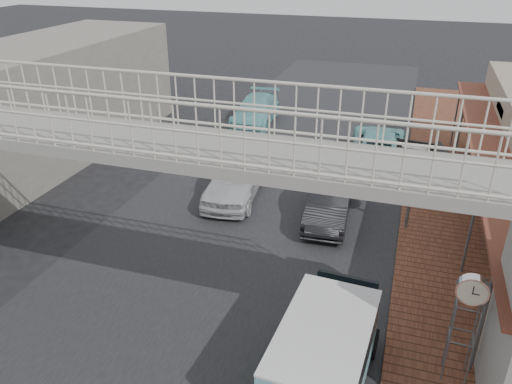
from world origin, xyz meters
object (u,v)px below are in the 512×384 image
Objects in this scene: angkot_curb at (379,144)px; dark_sedan at (329,202)px; arrow_sign at (442,161)px; angkot_van at (326,348)px; motorcycle_near at (415,164)px; white_hatchback at (235,178)px; motorcycle_far at (460,180)px; street_clock at (471,295)px; angkot_far at (256,110)px.

dark_sedan is at bearing 75.62° from angkot_curb.
arrow_sign is (3.46, -0.08, 2.05)m from dark_sedan.
angkot_van is 1.26× the size of arrow_sign.
angkot_van reaches higher than motorcycle_near.
white_hatchback is 0.87× the size of angkot_curb.
dark_sedan is 2.23× the size of motorcycle_far.
street_clock is at bearing 28.07° from angkot_van.
motorcycle_near is (2.78, 4.71, -0.13)m from dark_sedan.
angkot_van is 12.51m from motorcycle_near.
arrow_sign reaches higher than street_clock.
dark_sedan is at bearing 132.48° from motorcycle_far.
motorcycle_far is at bearing 33.56° from dark_sedan.
motorcycle_far is (1.71, -1.32, 0.10)m from motorcycle_near.
street_clock reaches higher than dark_sedan.
angkot_far is (-5.75, 9.44, 0.05)m from dark_sedan.
white_hatchback is at bearing 141.26° from street_clock.
dark_sedan is at bearing -63.19° from angkot_far.
motorcycle_near is 0.93× the size of motorcycle_far.
arrow_sign is at bearing 175.00° from motorcycle_near.
angkot_van reaches higher than motorcycle_far.
white_hatchback is at bearing 113.60° from motorcycle_far.
arrow_sign reaches higher than angkot_curb.
white_hatchback is 1.12× the size of dark_sedan.
arrow_sign reaches higher than angkot_far.
dark_sedan is 1.25× the size of arrow_sign.
white_hatchback reaches higher than dark_sedan.
motorcycle_far is 0.56× the size of arrow_sign.
white_hatchback is 2.51× the size of motorcycle_far.
motorcycle_far is at bearing 80.49° from arrow_sign.
angkot_far is (-6.88, 3.26, -0.01)m from angkot_curb.
angkot_van is at bearing 159.93° from motorcycle_near.
dark_sedan is 4.02m from arrow_sign.
motorcycle_far is (4.49, 3.39, -0.02)m from dark_sedan.
motorcycle_near is at bearing 86.76° from angkot_van.
arrow_sign is at bearing 98.63° from street_clock.
motorcycle_near is 0.63× the size of street_clock.
angkot_curb is at bearing -29.85° from angkot_far.
angkot_curb is 1.62× the size of arrow_sign.
arrow_sign is at bearing -4.84° from dark_sedan.
arrow_sign is (-0.53, 6.38, 0.38)m from street_clock.
dark_sedan is 7.77m from street_clock.
angkot_curb is at bearing 106.61° from street_clock.
dark_sedan is at bearing -174.37° from arrow_sign.
arrow_sign is (-1.03, -3.47, 2.07)m from motorcycle_far.
angkot_far is 18.71m from street_clock.
arrow_sign is (7.23, -0.76, 1.94)m from white_hatchback.
street_clock is (2.86, -12.64, 1.60)m from angkot_curb.
white_hatchback is at bearing 44.31° from angkot_curb.
white_hatchback is 8.69m from motorcycle_far.
angkot_curb is 13.06m from street_clock.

